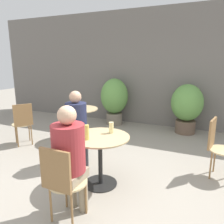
{
  "coord_description": "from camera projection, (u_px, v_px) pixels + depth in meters",
  "views": [
    {
      "loc": [
        1.29,
        -2.37,
        1.7
      ],
      "look_at": [
        0.02,
        0.51,
        0.96
      ],
      "focal_mm": 35.0,
      "sensor_mm": 36.0,
      "label": 1
    }
  ],
  "objects": [
    {
      "name": "cafe_table_far",
      "position": [
        79.0,
        116.0,
        4.68
      ],
      "size": [
        0.8,
        0.8,
        0.71
      ],
      "color": "black",
      "rests_on": "ground_plane"
    },
    {
      "name": "beer_glass_0",
      "position": [
        111.0,
        128.0,
        3.05
      ],
      "size": [
        0.07,
        0.07,
        0.16
      ],
      "color": "beige",
      "rests_on": "cafe_table_near"
    },
    {
      "name": "bistro_chair_1",
      "position": [
        62.0,
        179.0,
        2.23
      ],
      "size": [
        0.42,
        0.42,
        0.88
      ],
      "rotation": [
        0.0,
        0.0,
        -3.16
      ],
      "color": "tan",
      "rests_on": "ground_plane"
    },
    {
      "name": "beer_glass_1",
      "position": [
        87.0,
        132.0,
        2.78
      ],
      "size": [
        0.06,
        0.06,
        0.2
      ],
      "color": "#DBC65B",
      "rests_on": "cafe_table_near"
    },
    {
      "name": "seated_person_0",
      "position": [
        77.0,
        123.0,
        3.48
      ],
      "size": [
        0.42,
        0.41,
        1.25
      ],
      "rotation": [
        0.0,
        0.0,
        1.03
      ],
      "color": "#2D2D33",
      "rests_on": "ground_plane"
    },
    {
      "name": "bistro_chair_2",
      "position": [
        218.0,
        143.0,
        3.19
      ],
      "size": [
        0.44,
        0.42,
        0.88
      ],
      "rotation": [
        0.0,
        0.0,
        1.37
      ],
      "color": "tan",
      "rests_on": "ground_plane"
    },
    {
      "name": "ground_plane",
      "position": [
        96.0,
        187.0,
        3.01
      ],
      "size": [
        20.0,
        20.0,
        0.0
      ],
      "primitive_type": "plane",
      "color": "gray"
    },
    {
      "name": "potted_plant_1",
      "position": [
        187.0,
        106.0,
        5.13
      ],
      "size": [
        0.74,
        0.74,
        1.18
      ],
      "color": "brown",
      "rests_on": "ground_plane"
    },
    {
      "name": "bistro_chair_3",
      "position": [
        23.0,
        121.0,
        4.38
      ],
      "size": [
        0.47,
        0.47,
        0.88
      ],
      "rotation": [
        0.0,
        0.0,
        4.08
      ],
      "color": "tan",
      "rests_on": "ground_plane"
    },
    {
      "name": "seated_person_1",
      "position": [
        70.0,
        154.0,
        2.31
      ],
      "size": [
        0.35,
        0.36,
        1.26
      ],
      "rotation": [
        0.0,
        0.0,
        3.13
      ],
      "color": "gray",
      "rests_on": "ground_plane"
    },
    {
      "name": "storefront_wall",
      "position": [
        155.0,
        69.0,
        5.64
      ],
      "size": [
        10.0,
        0.06,
        3.0
      ],
      "color": "slate",
      "rests_on": "ground_plane"
    },
    {
      "name": "cafe_table_near",
      "position": [
        100.0,
        149.0,
        2.97
      ],
      "size": [
        0.8,
        0.8,
        0.71
      ],
      "color": "black",
      "rests_on": "ground_plane"
    },
    {
      "name": "potted_plant_0",
      "position": [
        114.0,
        98.0,
        5.85
      ],
      "size": [
        0.73,
        0.73,
        1.25
      ],
      "color": "slate",
      "rests_on": "ground_plane"
    },
    {
      "name": "bistro_chair_0",
      "position": [
        73.0,
        133.0,
        3.64
      ],
      "size": [
        0.47,
        0.46,
        0.88
      ],
      "rotation": [
        0.0,
        0.0,
        1.03
      ],
      "color": "tan",
      "rests_on": "ground_plane"
    }
  ]
}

